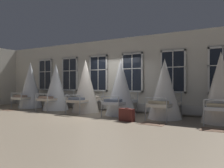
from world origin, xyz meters
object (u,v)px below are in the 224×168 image
object	(u,v)px
cot_fifth	(165,89)
cot_sixth	(221,88)
cot_fourth	(121,88)
cot_second	(56,87)
cot_first	(30,86)
cot_third	(86,87)
suitcase_dark	(127,115)

from	to	relation	value
cot_fifth	cot_sixth	bearing A→B (deg)	-88.67
cot_fourth	cot_sixth	size ratio (longest dim) A/B	0.98
cot_second	cot_sixth	bearing A→B (deg)	-89.29
cot_fourth	cot_fifth	xyz separation A→B (m)	(1.87, 0.03, -0.04)
cot_sixth	cot_second	bearing A→B (deg)	91.32
cot_first	cot_third	world-z (taller)	cot_first
cot_second	cot_fourth	size ratio (longest dim) A/B	0.99
cot_first	cot_third	xyz separation A→B (m)	(3.74, 0.01, -0.03)
cot_first	cot_fifth	bearing A→B (deg)	-91.29
cot_sixth	suitcase_dark	bearing A→B (deg)	114.82
cot_third	suitcase_dark	xyz separation A→B (m)	(2.76, -1.26, -0.95)
cot_first	cot_second	size ratio (longest dim) A/B	1.07
cot_sixth	cot_fifth	bearing A→B (deg)	91.07
cot_second	cot_sixth	world-z (taller)	cot_sixth
cot_second	cot_fourth	world-z (taller)	cot_fourth
cot_third	cot_sixth	bearing A→B (deg)	-90.68
cot_first	cot_sixth	distance (m)	9.37
suitcase_dark	cot_second	bearing A→B (deg)	172.98
cot_first	cot_third	size ratio (longest dim) A/B	1.02
cot_third	cot_sixth	size ratio (longest dim) A/B	1.01
cot_fifth	cot_sixth	size ratio (longest dim) A/B	0.94
cot_fourth	suitcase_dark	xyz separation A→B (m)	(0.92, -1.24, -0.91)
cot_sixth	cot_first	bearing A→B (deg)	91.09
cot_fourth	cot_third	bearing A→B (deg)	87.83
suitcase_dark	cot_fourth	bearing A→B (deg)	134.36
cot_first	cot_fourth	xyz separation A→B (m)	(5.59, -0.01, -0.06)
cot_fourth	cot_fifth	distance (m)	1.87
cot_third	cot_fourth	xyz separation A→B (m)	(1.84, -0.02, -0.04)
cot_first	cot_fourth	distance (m)	5.59
cot_second	cot_fifth	world-z (taller)	cot_second
cot_second	suitcase_dark	size ratio (longest dim) A/B	3.95
cot_first	cot_fifth	world-z (taller)	cot_first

